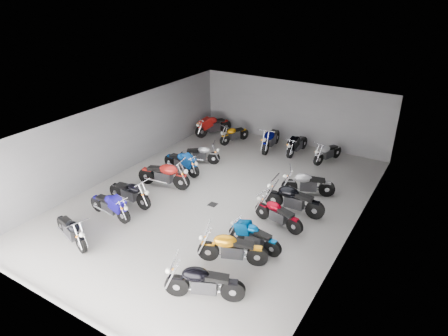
% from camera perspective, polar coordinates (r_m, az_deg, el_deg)
% --- Properties ---
extents(ground, '(14.00, 14.00, 0.00)m').
position_cam_1_polar(ground, '(15.65, -0.62, -4.44)').
color(ground, gray).
rests_on(ground, ground).
extents(wall_back, '(10.00, 0.10, 3.20)m').
position_cam_1_polar(wall_back, '(20.77, 9.77, 7.82)').
color(wall_back, slate).
rests_on(wall_back, ground).
extents(wall_left, '(0.10, 14.00, 3.20)m').
position_cam_1_polar(wall_left, '(17.87, -14.40, 4.39)').
color(wall_left, slate).
rests_on(wall_left, ground).
extents(wall_right, '(0.10, 14.00, 3.20)m').
position_cam_1_polar(wall_right, '(13.24, 18.06, -3.94)').
color(wall_right, slate).
rests_on(wall_right, ground).
extents(ceiling, '(10.00, 14.00, 0.04)m').
position_cam_1_polar(ceiling, '(14.31, -0.68, 6.77)').
color(ceiling, black).
rests_on(ceiling, wall_back).
extents(drain_grate, '(0.32, 0.32, 0.01)m').
position_cam_1_polar(drain_grate, '(15.29, -1.62, -5.22)').
color(drain_grate, black).
rests_on(drain_grate, ground).
extents(motorcycle_left_a, '(1.97, 0.68, 0.88)m').
position_cam_1_polar(motorcycle_left_a, '(13.92, -21.00, -8.28)').
color(motorcycle_left_a, black).
rests_on(motorcycle_left_a, ground).
extents(motorcycle_left_b, '(1.99, 0.42, 0.88)m').
position_cam_1_polar(motorcycle_left_b, '(14.88, -15.96, -5.16)').
color(motorcycle_left_b, black).
rests_on(motorcycle_left_b, ground).
extents(motorcycle_left_c, '(2.06, 0.42, 0.91)m').
position_cam_1_polar(motorcycle_left_c, '(15.50, -13.29, -3.44)').
color(motorcycle_left_c, black).
rests_on(motorcycle_left_c, ground).
extents(motorcycle_left_d, '(2.28, 0.65, 1.01)m').
position_cam_1_polar(motorcycle_left_d, '(16.48, -8.53, -0.93)').
color(motorcycle_left_d, black).
rests_on(motorcycle_left_d, ground).
extents(motorcycle_left_e, '(2.07, 0.51, 0.91)m').
position_cam_1_polar(motorcycle_left_e, '(17.58, -6.06, 0.80)').
color(motorcycle_left_e, black).
rests_on(motorcycle_left_e, ground).
extents(motorcycle_left_f, '(1.79, 0.91, 0.84)m').
position_cam_1_polar(motorcycle_left_f, '(18.41, -3.45, 1.97)').
color(motorcycle_left_f, black).
rests_on(motorcycle_left_f, ground).
extents(motorcycle_right_a, '(2.06, 1.03, 0.97)m').
position_cam_1_polar(motorcycle_right_a, '(11.04, -2.96, -16.01)').
color(motorcycle_right_a, black).
rests_on(motorcycle_right_a, ground).
extents(motorcycle_right_b, '(2.04, 0.95, 0.95)m').
position_cam_1_polar(motorcycle_right_b, '(12.19, 1.10, -11.40)').
color(motorcycle_right_b, black).
rests_on(motorcycle_right_b, ground).
extents(motorcycle_right_c, '(1.89, 0.40, 0.83)m').
position_cam_1_polar(motorcycle_right_c, '(12.82, 4.29, -9.69)').
color(motorcycle_right_c, black).
rests_on(motorcycle_right_c, ground).
extents(motorcycle_right_d, '(1.96, 0.57, 0.87)m').
position_cam_1_polar(motorcycle_right_d, '(13.97, 7.69, -6.50)').
color(motorcycle_right_d, black).
rests_on(motorcycle_right_d, ground).
extents(motorcycle_right_e, '(2.27, 0.47, 1.00)m').
position_cam_1_polar(motorcycle_right_e, '(14.75, 9.91, -4.46)').
color(motorcycle_right_e, black).
rests_on(motorcycle_right_e, ground).
extents(motorcycle_right_f, '(1.97, 1.00, 0.92)m').
position_cam_1_polar(motorcycle_right_f, '(16.03, 11.86, -2.21)').
color(motorcycle_right_f, black).
rests_on(motorcycle_right_f, ground).
extents(motorcycle_back_a, '(1.06, 2.10, 0.98)m').
position_cam_1_polar(motorcycle_back_a, '(21.78, -1.58, 6.08)').
color(motorcycle_back_a, black).
rests_on(motorcycle_back_a, ground).
extents(motorcycle_back_b, '(0.72, 1.83, 0.83)m').
position_cam_1_polar(motorcycle_back_b, '(20.78, 1.45, 4.85)').
color(motorcycle_back_b, black).
rests_on(motorcycle_back_b, ground).
extents(motorcycle_back_c, '(0.52, 2.29, 1.00)m').
position_cam_1_polar(motorcycle_back_c, '(20.05, 6.70, 4.16)').
color(motorcycle_back_c, black).
rests_on(motorcycle_back_c, ground).
extents(motorcycle_back_d, '(0.43, 2.01, 0.88)m').
position_cam_1_polar(motorcycle_back_d, '(19.75, 10.39, 3.35)').
color(motorcycle_back_d, black).
rests_on(motorcycle_back_d, ground).
extents(motorcycle_back_e, '(0.75, 1.85, 0.84)m').
position_cam_1_polar(motorcycle_back_e, '(19.17, 14.57, 2.15)').
color(motorcycle_back_e, black).
rests_on(motorcycle_back_e, ground).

